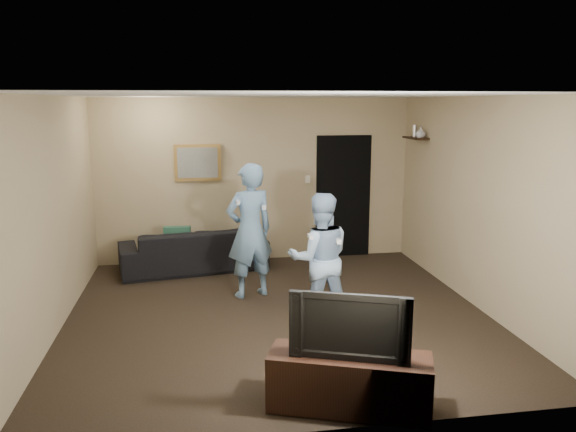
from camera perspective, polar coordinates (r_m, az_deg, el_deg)
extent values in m
plane|color=black|center=(6.92, -1.03, -9.92)|extent=(5.00, 5.00, 0.00)
cube|color=silver|center=(6.44, -1.12, 12.16)|extent=(5.00, 5.00, 0.04)
cube|color=tan|center=(9.00, -3.36, 3.66)|extent=(5.00, 0.04, 2.60)
cube|color=tan|center=(4.16, 3.89, -5.64)|extent=(5.00, 0.04, 2.60)
cube|color=tan|center=(6.68, -22.81, 0.02)|extent=(0.04, 5.00, 2.60)
cube|color=tan|center=(7.33, 18.65, 1.27)|extent=(0.04, 5.00, 2.60)
imported|color=black|center=(8.71, -9.57, -3.33)|extent=(2.30, 1.22, 0.64)
cube|color=#164435|center=(8.68, -11.17, -2.36)|extent=(0.41, 0.16, 0.40)
cube|color=olive|center=(8.90, -9.16, 5.38)|extent=(0.72, 0.05, 0.57)
cube|color=slate|center=(8.87, -9.16, 5.36)|extent=(0.62, 0.01, 0.47)
cube|color=black|center=(9.28, 5.63, 1.98)|extent=(0.90, 0.06, 2.00)
cube|color=silver|center=(9.11, 2.00, 3.76)|extent=(0.08, 0.02, 0.12)
cube|color=black|center=(8.83, 12.84, 7.74)|extent=(0.20, 0.60, 0.03)
imported|color=silver|center=(8.67, 13.29, 8.28)|extent=(0.15, 0.15, 0.16)
cylinder|color=silver|center=(8.88, 12.73, 8.44)|extent=(0.06, 0.06, 0.18)
cube|color=black|center=(4.87, 6.24, -16.41)|extent=(1.40, 0.87, 0.48)
imported|color=black|center=(4.65, 6.38, -10.75)|extent=(0.96, 0.46, 0.56)
imported|color=#6990B6|center=(7.31, -3.91, -1.51)|extent=(0.75, 0.61, 1.77)
cube|color=white|center=(7.00, -5.09, 1.41)|extent=(0.04, 0.14, 0.04)
cube|color=white|center=(7.04, -2.48, 0.88)|extent=(0.05, 0.09, 0.05)
imported|color=#98BADE|center=(6.47, 3.24, -4.33)|extent=(0.77, 0.61, 1.53)
cube|color=white|center=(6.15, 2.26, -2.10)|extent=(0.04, 0.14, 0.04)
cube|color=white|center=(6.24, 5.14, -2.57)|extent=(0.05, 0.09, 0.05)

